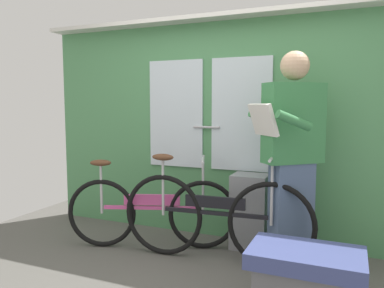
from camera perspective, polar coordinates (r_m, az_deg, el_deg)
train_door_wall at (r=3.82m, az=5.23°, el=2.94°), size 4.05×0.28×2.20m
bicycle_near_door at (r=3.65m, az=-6.16°, el=-9.99°), size 1.53×0.67×0.86m
bicycle_leaning_behind at (r=3.32m, az=3.31°, el=-10.91°), size 1.68×0.44×0.94m
passenger_reading_newspaper at (r=3.24m, az=14.71°, el=-1.47°), size 0.64×0.62×1.78m
trash_bin_by_wall at (r=3.66m, az=8.70°, el=-9.96°), size 0.33×0.28×0.70m
bench_seat_corner at (r=2.64m, az=16.60°, el=-19.22°), size 0.70×0.44×0.45m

